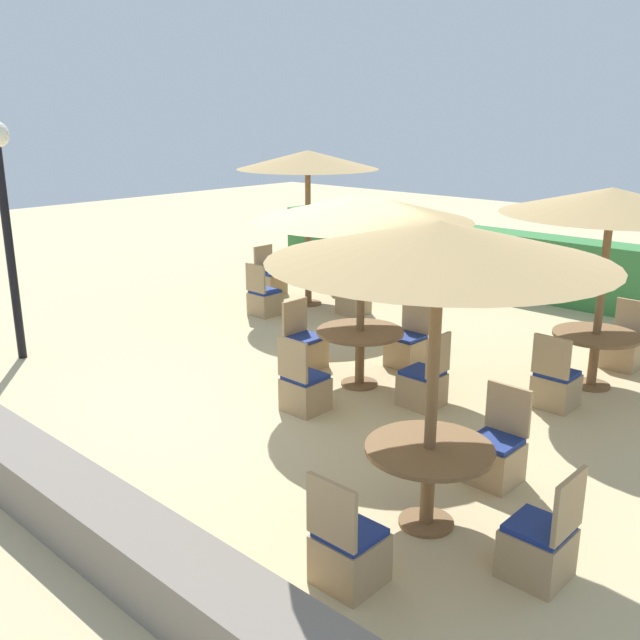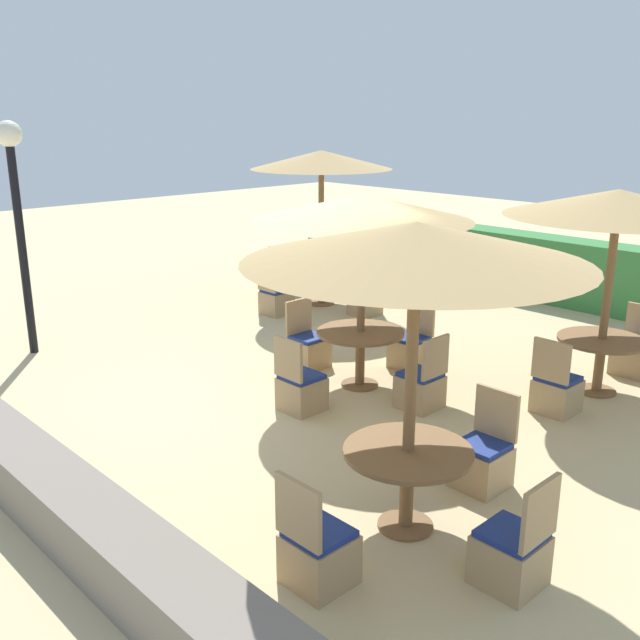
{
  "view_description": "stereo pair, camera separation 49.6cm",
  "coord_description": "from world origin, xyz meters",
  "px_view_note": "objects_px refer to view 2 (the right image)",
  "views": [
    {
      "loc": [
        5.88,
        -5.72,
        3.44
      ],
      "look_at": [
        0.0,
        0.6,
        0.9
      ],
      "focal_mm": 40.0,
      "sensor_mm": 36.0,
      "label": 1
    },
    {
      "loc": [
        6.23,
        -5.37,
        3.44
      ],
      "look_at": [
        0.0,
        0.6,
        0.9
      ],
      "focal_mm": 40.0,
      "sensor_mm": 36.0,
      "label": 2
    }
  ],
  "objects_px": {
    "patio_chair_center_west": "(308,348)",
    "patio_chair_center_south": "(301,389)",
    "patio_chair_center_north": "(411,349)",
    "round_table_center": "(360,342)",
    "patio_chair_back_left_west": "(285,280)",
    "parasol_front_right": "(416,244)",
    "parasol_back_left": "(321,161)",
    "patio_chair_front_right_east": "(512,554)",
    "lamp_post": "(15,192)",
    "round_table_back_right": "(601,350)",
    "parasol_center": "(363,208)",
    "patio_chair_back_left_south": "(276,300)",
    "round_table_back_left": "(321,273)",
    "patio_chair_back_left_east": "(366,300)",
    "parasol_back_right": "(618,204)",
    "patio_chair_back_left_north": "(362,281)",
    "patio_chair_back_right_north": "(633,355)",
    "patio_chair_front_right_north": "(482,460)",
    "patio_chair_front_right_south": "(318,553)",
    "patio_chair_center_east": "(421,387)",
    "patio_chair_back_right_south": "(556,391)",
    "round_table_front_right": "(408,466)"
  },
  "relations": [
    {
      "from": "patio_chair_back_left_north",
      "to": "patio_chair_back_left_south",
      "type": "bearing_deg",
      "value": 87.51
    },
    {
      "from": "patio_chair_back_right_north",
      "to": "patio_chair_back_left_south",
      "type": "relative_size",
      "value": 1.0
    },
    {
      "from": "patio_chair_center_south",
      "to": "patio_chair_back_left_east",
      "type": "height_order",
      "value": "same"
    },
    {
      "from": "patio_chair_back_left_east",
      "to": "patio_chair_back_left_north",
      "type": "xyz_separation_m",
      "value": [
        -1.03,
        1.0,
        0.0
      ]
    },
    {
      "from": "round_table_center",
      "to": "patio_chair_back_left_south",
      "type": "distance_m",
      "value": 3.65
    },
    {
      "from": "patio_chair_front_right_east",
      "to": "round_table_center",
      "type": "bearing_deg",
      "value": 59.0
    },
    {
      "from": "parasol_center",
      "to": "patio_chair_front_right_north",
      "type": "bearing_deg",
      "value": -22.2
    },
    {
      "from": "round_table_back_right",
      "to": "patio_chair_back_left_east",
      "type": "bearing_deg",
      "value": 173.57
    },
    {
      "from": "patio_chair_center_west",
      "to": "parasol_front_right",
      "type": "bearing_deg",
      "value": 58.9
    },
    {
      "from": "lamp_post",
      "to": "patio_chair_center_west",
      "type": "distance_m",
      "value": 4.62
    },
    {
      "from": "parasol_front_right",
      "to": "round_table_center",
      "type": "bearing_deg",
      "value": 140.04
    },
    {
      "from": "round_table_front_right",
      "to": "parasol_center",
      "type": "bearing_deg",
      "value": 140.04
    },
    {
      "from": "patio_chair_front_right_east",
      "to": "patio_chair_center_north",
      "type": "xyz_separation_m",
      "value": [
        -3.56,
        3.16,
        0.0
      ]
    },
    {
      "from": "round_table_back_right",
      "to": "patio_chair_center_west",
      "type": "bearing_deg",
      "value": -148.19
    },
    {
      "from": "parasol_back_right",
      "to": "round_table_front_right",
      "type": "bearing_deg",
      "value": -86.0
    },
    {
      "from": "patio_chair_front_right_south",
      "to": "patio_chair_center_east",
      "type": "bearing_deg",
      "value": 116.01
    },
    {
      "from": "patio_chair_back_right_south",
      "to": "patio_chair_center_east",
      "type": "bearing_deg",
      "value": -138.44
    },
    {
      "from": "parasol_front_right",
      "to": "patio_chair_center_west",
      "type": "xyz_separation_m",
      "value": [
        -3.53,
        2.13,
        -2.2
      ]
    },
    {
      "from": "round_table_back_right",
      "to": "patio_chair_center_north",
      "type": "xyz_separation_m",
      "value": [
        -2.22,
        -1.0,
        -0.3
      ]
    },
    {
      "from": "patio_chair_center_north",
      "to": "patio_chair_center_south",
      "type": "distance_m",
      "value": 2.11
    },
    {
      "from": "parasol_back_left",
      "to": "patio_chair_center_south",
      "type": "bearing_deg",
      "value": -46.67
    },
    {
      "from": "patio_chair_center_west",
      "to": "patio_chair_center_south",
      "type": "relative_size",
      "value": 1.0
    },
    {
      "from": "parasol_back_right",
      "to": "round_table_back_left",
      "type": "xyz_separation_m",
      "value": [
        -5.54,
        0.45,
        -1.79
      ]
    },
    {
      "from": "patio_chair_front_right_east",
      "to": "lamp_post",
      "type": "bearing_deg",
      "value": 92.69
    },
    {
      "from": "round_table_back_right",
      "to": "round_table_center",
      "type": "bearing_deg",
      "value": -137.88
    },
    {
      "from": "round_table_back_right",
      "to": "parasol_center",
      "type": "height_order",
      "value": "parasol_center"
    },
    {
      "from": "patio_chair_front_right_north",
      "to": "patio_chair_back_left_south",
      "type": "bearing_deg",
      "value": -22.6
    },
    {
      "from": "patio_chair_center_north",
      "to": "patio_chair_back_left_west",
      "type": "bearing_deg",
      "value": -18.98
    },
    {
      "from": "patio_chair_center_south",
      "to": "patio_chair_back_left_west",
      "type": "bearing_deg",
      "value": 140.84
    },
    {
      "from": "parasol_front_right",
      "to": "patio_chair_back_left_west",
      "type": "bearing_deg",
      "value": 146.08
    },
    {
      "from": "lamp_post",
      "to": "patio_chair_front_right_north",
      "type": "xyz_separation_m",
      "value": [
        6.83,
        1.46,
        -2.09
      ]
    },
    {
      "from": "parasol_front_right",
      "to": "patio_chair_center_north",
      "type": "height_order",
      "value": "parasol_front_right"
    },
    {
      "from": "patio_chair_center_south",
      "to": "patio_chair_back_left_north",
      "type": "bearing_deg",
      "value": 125.73
    },
    {
      "from": "patio_chair_back_right_north",
      "to": "patio_chair_back_left_east",
      "type": "height_order",
      "value": "same"
    },
    {
      "from": "round_table_center",
      "to": "patio_chair_back_left_west",
      "type": "relative_size",
      "value": 1.2
    },
    {
      "from": "patio_chair_front_right_east",
      "to": "round_table_center",
      "type": "xyz_separation_m",
      "value": [
        -3.57,
        2.14,
        0.33
      ]
    },
    {
      "from": "patio_chair_back_left_north",
      "to": "patio_chair_center_west",
      "type": "bearing_deg",
      "value": 122.75
    },
    {
      "from": "round_table_back_right",
      "to": "patio_chair_back_right_south",
      "type": "xyz_separation_m",
      "value": [
        -0.05,
        -0.97,
        -0.3
      ]
    },
    {
      "from": "lamp_post",
      "to": "round_table_back_right",
      "type": "bearing_deg",
      "value": 34.9
    },
    {
      "from": "lamp_post",
      "to": "round_table_back_left",
      "type": "height_order",
      "value": "lamp_post"
    },
    {
      "from": "patio_chair_back_right_north",
      "to": "patio_chair_center_east",
      "type": "relative_size",
      "value": 1.0
    },
    {
      "from": "parasol_front_right",
      "to": "round_table_back_right",
      "type": "xyz_separation_m",
      "value": [
        -0.29,
        4.14,
        -1.9
      ]
    },
    {
      "from": "parasol_front_right",
      "to": "round_table_back_left",
      "type": "height_order",
      "value": "parasol_front_right"
    },
    {
      "from": "round_table_back_right",
      "to": "parasol_back_left",
      "type": "distance_m",
      "value": 5.92
    },
    {
      "from": "parasol_back_left",
      "to": "patio_chair_front_right_east",
      "type": "bearing_deg",
      "value": -33.91
    },
    {
      "from": "parasol_center",
      "to": "patio_chair_back_left_south",
      "type": "height_order",
      "value": "parasol_center"
    },
    {
      "from": "patio_chair_back_left_east",
      "to": "parasol_front_right",
      "type": "bearing_deg",
      "value": -134.29
    },
    {
      "from": "parasol_front_right",
      "to": "patio_chair_back_left_west",
      "type": "xyz_separation_m",
      "value": [
        -6.91,
        4.65,
        -2.2
      ]
    },
    {
      "from": "parasol_back_right",
      "to": "patio_chair_back_left_north",
      "type": "relative_size",
      "value": 2.86
    },
    {
      "from": "patio_chair_center_west",
      "to": "patio_chair_back_left_south",
      "type": "bearing_deg",
      "value": -120.86
    }
  ]
}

